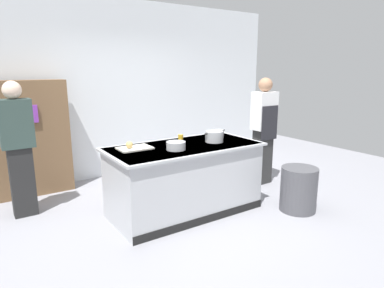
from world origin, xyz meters
TOP-DOWN VIEW (x-y plane):
  - ground_plane at (0.00, 0.00)m, footprint 10.00×10.00m
  - back_wall at (0.00, 2.10)m, footprint 6.40×0.12m
  - counter_island at (0.00, -0.00)m, footprint 1.98×0.98m
  - cutting_board at (-0.61, 0.18)m, footprint 0.40×0.28m
  - onion at (-0.68, 0.17)m, footprint 0.09×0.09m
  - stock_pot at (0.45, -0.04)m, footprint 0.31×0.24m
  - sauce_pan at (0.69, 0.17)m, footprint 0.22×0.15m
  - mixing_bowl at (-0.21, -0.13)m, footprint 0.23×0.23m
  - juice_cup at (0.07, 0.21)m, footprint 0.07×0.07m
  - trash_bin at (1.28, -0.81)m, footprint 0.48×0.48m
  - person_chef at (1.68, 0.26)m, footprint 0.38×0.25m
  - person_guest at (-1.78, 1.07)m, footprint 0.38×0.24m
  - bookshelf at (-1.55, 1.80)m, footprint 1.10×0.31m

SIDE VIEW (x-z plane):
  - ground_plane at x=0.00m, z-range 0.00..0.00m
  - trash_bin at x=1.28m, z-range 0.00..0.59m
  - counter_island at x=0.00m, z-range 0.02..0.92m
  - bookshelf at x=-1.55m, z-range 0.00..1.70m
  - cutting_board at x=-0.61m, z-range 0.90..0.92m
  - person_guest at x=-1.78m, z-range 0.05..1.77m
  - person_chef at x=1.68m, z-range 0.05..1.77m
  - mixing_bowl at x=-0.21m, z-range 0.90..1.00m
  - juice_cup at x=0.07m, z-range 0.90..1.00m
  - sauce_pan at x=0.69m, z-range 0.90..1.01m
  - onion at x=-0.68m, z-range 0.92..1.01m
  - stock_pot at x=0.45m, z-range 0.90..1.05m
  - back_wall at x=0.00m, z-range 0.00..3.00m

